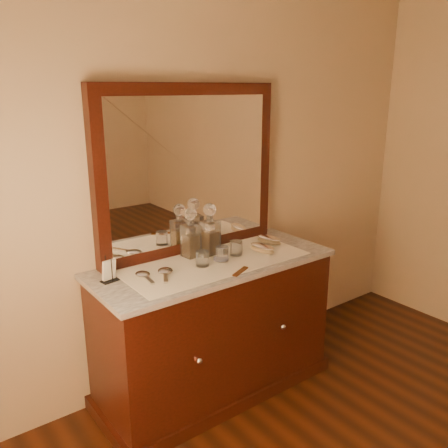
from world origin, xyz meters
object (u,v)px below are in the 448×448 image
at_px(comb, 240,271).
at_px(decanter_left, 191,238).
at_px(decanter_right, 210,234).
at_px(dresser_cabinet, 214,329).
at_px(hand_mirror_inner, 165,272).
at_px(pin_dish, 220,259).
at_px(brush_far, 269,240).
at_px(mirror_frame, 189,170).
at_px(hand_mirror_outer, 144,275).
at_px(brush_near, 262,248).
at_px(napkin_rack, 109,271).

relative_size(comb, decanter_left, 0.48).
xyz_separation_m(comb, decanter_right, (0.04, 0.35, 0.12)).
bearing_deg(dresser_cabinet, hand_mirror_inner, -179.80).
bearing_deg(pin_dish, brush_far, 6.93).
distance_m(mirror_frame, hand_mirror_outer, 0.69).
distance_m(dresser_cabinet, brush_near, 0.57).
bearing_deg(brush_far, hand_mirror_inner, -176.73).
bearing_deg(brush_far, pin_dish, -173.07).
bearing_deg(brush_far, hand_mirror_outer, -179.21).
height_order(dresser_cabinet, decanter_left, decanter_left).
bearing_deg(decanter_right, dresser_cabinet, -115.75).
distance_m(pin_dish, hand_mirror_inner, 0.36).
distance_m(decanter_right, hand_mirror_inner, 0.41).
distance_m(hand_mirror_outer, hand_mirror_inner, 0.12).
relative_size(pin_dish, brush_far, 0.40).
bearing_deg(brush_far, comb, -149.00).
relative_size(comb, hand_mirror_outer, 0.73).
bearing_deg(mirror_frame, hand_mirror_outer, -153.94).
height_order(pin_dish, comb, pin_dish).
xyz_separation_m(decanter_left, brush_near, (0.39, -0.20, -0.09)).
bearing_deg(decanter_left, decanter_right, -12.19).
relative_size(dresser_cabinet, napkin_rack, 10.40).
xyz_separation_m(pin_dish, hand_mirror_outer, (-0.47, 0.04, 0.00)).
bearing_deg(hand_mirror_inner, decanter_left, 29.05).
bearing_deg(comb, hand_mirror_inner, 121.16).
bearing_deg(mirror_frame, brush_near, -42.50).
distance_m(dresser_cabinet, hand_mirror_outer, 0.63).
distance_m(mirror_frame, brush_near, 0.65).
relative_size(dresser_cabinet, hand_mirror_outer, 7.10).
bearing_deg(decanter_right, comb, -96.72).
height_order(mirror_frame, brush_far, mirror_frame).
bearing_deg(napkin_rack, pin_dish, -8.71).
bearing_deg(mirror_frame, napkin_rack, -165.62).
distance_m(mirror_frame, decanter_left, 0.40).
bearing_deg(comb, napkin_rack, 127.83).
bearing_deg(pin_dish, decanter_right, 81.90).
relative_size(dresser_cabinet, decanter_left, 4.70).
distance_m(pin_dish, napkin_rack, 0.65).
bearing_deg(brush_far, dresser_cabinet, -174.62).
relative_size(decanter_left, hand_mirror_outer, 1.51).
height_order(pin_dish, brush_near, brush_near).
bearing_deg(hand_mirror_outer, comb, -30.04).
relative_size(dresser_cabinet, brush_near, 7.52).
relative_size(pin_dish, comb, 0.52).
height_order(napkin_rack, decanter_right, decanter_right).
bearing_deg(napkin_rack, mirror_frame, 14.38).
height_order(mirror_frame, comb, mirror_frame).
distance_m(dresser_cabinet, brush_far, 0.67).
bearing_deg(napkin_rack, hand_mirror_inner, -18.03).
height_order(decanter_left, hand_mirror_outer, decanter_left).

